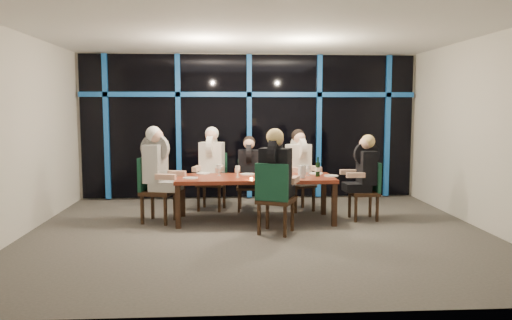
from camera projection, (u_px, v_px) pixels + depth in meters
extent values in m
plane|color=#56524C|center=(258.00, 233.00, 7.56)|extent=(7.00, 7.00, 0.00)
cube|color=silver|center=(249.00, 127.00, 10.38)|extent=(7.00, 0.04, 3.00)
cube|color=silver|center=(281.00, 152.00, 4.43)|extent=(7.00, 0.04, 3.00)
cube|color=silver|center=(17.00, 135.00, 7.19)|extent=(0.04, 6.00, 3.00)
cube|color=silver|center=(487.00, 133.00, 7.62)|extent=(0.04, 6.00, 3.00)
cube|color=white|center=(259.00, 31.00, 7.25)|extent=(7.00, 6.00, 0.04)
cube|color=black|center=(249.00, 127.00, 10.32)|extent=(6.86, 0.04, 2.94)
cube|color=#1655AD|center=(106.00, 127.00, 10.10)|extent=(0.10, 0.10, 2.94)
cube|color=#1655AD|center=(178.00, 127.00, 10.19)|extent=(0.10, 0.10, 2.94)
cube|color=#1655AD|center=(249.00, 127.00, 10.27)|extent=(0.10, 0.10, 2.94)
cube|color=#1655AD|center=(319.00, 127.00, 10.36)|extent=(0.10, 0.10, 2.94)
cube|color=#1655AD|center=(387.00, 126.00, 10.45)|extent=(0.10, 0.10, 2.94)
cube|color=#1655AD|center=(249.00, 95.00, 10.21)|extent=(6.86, 0.10, 0.10)
cube|color=#FF2D14|center=(300.00, 96.00, 10.63)|extent=(0.60, 0.05, 0.35)
cube|color=maroon|center=(255.00, 178.00, 8.28)|extent=(2.60, 1.00, 0.06)
cube|color=#321C10|center=(178.00, 207.00, 7.81)|extent=(0.08, 0.08, 0.69)
cube|color=#321C10|center=(334.00, 205.00, 7.96)|extent=(0.08, 0.08, 0.69)
cube|color=#321C10|center=(183.00, 197.00, 8.68)|extent=(0.08, 0.08, 0.69)
cube|color=#321C10|center=(324.00, 195.00, 8.83)|extent=(0.08, 0.08, 0.69)
cube|color=#321D10|center=(211.00, 184.00, 9.23)|extent=(0.59, 0.59, 0.06)
cube|color=#174932|center=(214.00, 167.00, 9.41)|extent=(0.49, 0.17, 0.54)
cube|color=#321D10|center=(198.00, 199.00, 9.10)|extent=(0.05, 0.05, 0.45)
cube|color=#321D10|center=(219.00, 200.00, 9.03)|extent=(0.05, 0.05, 0.45)
cube|color=#321D10|center=(204.00, 196.00, 9.48)|extent=(0.05, 0.05, 0.45)
cube|color=#321D10|center=(224.00, 196.00, 9.41)|extent=(0.05, 0.05, 0.45)
cube|color=#321D10|center=(249.00, 187.00, 9.14)|extent=(0.48, 0.48, 0.06)
cube|color=#174932|center=(250.00, 172.00, 9.31)|extent=(0.44, 0.09, 0.48)
cube|color=#321D10|center=(239.00, 202.00, 9.00)|extent=(0.04, 0.04, 0.41)
cube|color=#321D10|center=(258.00, 202.00, 8.99)|extent=(0.04, 0.04, 0.41)
cube|color=#321D10|center=(240.00, 198.00, 9.35)|extent=(0.04, 0.04, 0.41)
cube|color=#321D10|center=(259.00, 198.00, 9.33)|extent=(0.04, 0.04, 0.41)
cube|color=#321D10|center=(299.00, 185.00, 9.17)|extent=(0.62, 0.62, 0.06)
cube|color=#174932|center=(294.00, 168.00, 9.33)|extent=(0.46, 0.23, 0.53)
cube|color=#321D10|center=(296.00, 201.00, 8.95)|extent=(0.06, 0.06, 0.44)
cube|color=#321D10|center=(313.00, 199.00, 9.11)|extent=(0.06, 0.06, 0.44)
cube|color=#321D10|center=(285.00, 198.00, 9.29)|extent=(0.06, 0.06, 0.44)
cube|color=#321D10|center=(303.00, 196.00, 9.45)|extent=(0.06, 0.06, 0.44)
cube|color=#321D10|center=(159.00, 192.00, 8.22)|extent=(0.62, 0.62, 0.07)
cube|color=#174932|center=(146.00, 174.00, 8.24)|extent=(0.19, 0.50, 0.56)
cube|color=#321D10|center=(165.00, 211.00, 8.01)|extent=(0.06, 0.06, 0.47)
cube|color=#321D10|center=(175.00, 206.00, 8.40)|extent=(0.06, 0.06, 0.47)
cube|color=#321D10|center=(142.00, 210.00, 8.10)|extent=(0.06, 0.06, 0.47)
cube|color=#321D10|center=(153.00, 205.00, 8.49)|extent=(0.06, 0.06, 0.47)
cube|color=#321D10|center=(363.00, 193.00, 8.42)|extent=(0.47, 0.47, 0.06)
cube|color=#174932|center=(375.00, 177.00, 8.41)|extent=(0.07, 0.46, 0.51)
cube|color=#321D10|center=(350.00, 205.00, 8.61)|extent=(0.04, 0.04, 0.43)
cube|color=#321D10|center=(356.00, 210.00, 8.25)|extent=(0.04, 0.04, 0.43)
cube|color=#321D10|center=(370.00, 205.00, 8.65)|extent=(0.04, 0.04, 0.43)
cube|color=#321D10|center=(377.00, 209.00, 8.28)|extent=(0.04, 0.04, 0.43)
cube|color=#321D10|center=(276.00, 200.00, 7.50)|extent=(0.66, 0.66, 0.07)
cube|color=#174932|center=(272.00, 183.00, 7.26)|extent=(0.48, 0.25, 0.56)
cube|color=#321D10|center=(292.00, 216.00, 7.65)|extent=(0.06, 0.06, 0.47)
cube|color=#321D10|center=(267.00, 214.00, 7.79)|extent=(0.06, 0.06, 0.47)
cube|color=#321D10|center=(285.00, 222.00, 7.28)|extent=(0.06, 0.06, 0.47)
cube|color=#321D10|center=(259.00, 220.00, 7.41)|extent=(0.06, 0.06, 0.47)
cube|color=silver|center=(210.00, 179.00, 9.09)|extent=(0.48, 0.53, 0.15)
cube|color=silver|center=(212.00, 159.00, 9.22)|extent=(0.48, 0.35, 0.61)
cylinder|color=silver|center=(212.00, 146.00, 9.20)|extent=(0.21, 0.47, 0.45)
sphere|color=tan|center=(211.00, 135.00, 9.15)|extent=(0.23, 0.23, 0.23)
sphere|color=silver|center=(212.00, 133.00, 9.19)|extent=(0.25, 0.25, 0.25)
cube|color=tan|center=(197.00, 169.00, 9.02)|extent=(0.16, 0.34, 0.09)
cube|color=tan|center=(220.00, 169.00, 8.95)|extent=(0.16, 0.34, 0.09)
cube|color=black|center=(249.00, 183.00, 9.02)|extent=(0.39, 0.44, 0.14)
cube|color=black|center=(249.00, 165.00, 9.14)|extent=(0.41, 0.27, 0.54)
cylinder|color=black|center=(249.00, 153.00, 9.11)|extent=(0.14, 0.41, 0.41)
sphere|color=tan|center=(249.00, 144.00, 9.08)|extent=(0.20, 0.20, 0.20)
sphere|color=black|center=(249.00, 142.00, 9.11)|extent=(0.22, 0.22, 0.22)
cube|color=tan|center=(238.00, 170.00, 8.92)|extent=(0.11, 0.30, 0.08)
cube|color=tan|center=(259.00, 170.00, 8.90)|extent=(0.11, 0.30, 0.08)
cube|color=silver|center=(303.00, 180.00, 9.05)|extent=(0.52, 0.55, 0.15)
cube|color=silver|center=(298.00, 160.00, 9.16)|extent=(0.49, 0.39, 0.59)
cylinder|color=silver|center=(298.00, 148.00, 9.14)|extent=(0.27, 0.45, 0.44)
sphere|color=tan|center=(299.00, 138.00, 9.10)|extent=(0.22, 0.22, 0.22)
sphere|color=black|center=(298.00, 136.00, 9.14)|extent=(0.24, 0.24, 0.24)
cube|color=tan|center=(295.00, 170.00, 8.86)|extent=(0.20, 0.32, 0.08)
cube|color=tan|center=(315.00, 169.00, 9.04)|extent=(0.20, 0.32, 0.08)
cube|color=black|center=(166.00, 186.00, 8.18)|extent=(0.56, 0.52, 0.16)
cube|color=black|center=(155.00, 163.00, 8.18)|extent=(0.38, 0.50, 0.63)
cylinder|color=black|center=(155.00, 148.00, 8.15)|extent=(0.48, 0.24, 0.47)
sphere|color=tan|center=(156.00, 136.00, 8.13)|extent=(0.23, 0.23, 0.23)
sphere|color=silver|center=(153.00, 134.00, 8.14)|extent=(0.26, 0.26, 0.26)
cube|color=tan|center=(166.00, 177.00, 7.93)|extent=(0.35, 0.18, 0.09)
cube|color=tan|center=(176.00, 173.00, 8.36)|extent=(0.35, 0.18, 0.09)
cube|color=black|center=(357.00, 187.00, 8.40)|extent=(0.44, 0.38, 0.14)
cube|color=black|center=(366.00, 167.00, 8.38)|extent=(0.26, 0.41, 0.57)
cylinder|color=black|center=(367.00, 154.00, 8.36)|extent=(0.43, 0.12, 0.43)
sphere|color=tan|center=(366.00, 143.00, 8.34)|extent=(0.21, 0.21, 0.21)
sphere|color=tan|center=(368.00, 141.00, 8.34)|extent=(0.23, 0.23, 0.23)
cube|color=tan|center=(349.00, 172.00, 8.57)|extent=(0.31, 0.09, 0.08)
cube|color=tan|center=(356.00, 175.00, 8.17)|extent=(0.31, 0.09, 0.08)
cube|color=black|center=(279.00, 192.00, 7.62)|extent=(0.55, 0.59, 0.16)
cube|color=black|center=(275.00, 169.00, 7.41)|extent=(0.52, 0.42, 0.62)
cylinder|color=black|center=(275.00, 153.00, 7.39)|extent=(0.28, 0.47, 0.47)
sphere|color=tan|center=(276.00, 139.00, 7.39)|extent=(0.23, 0.23, 0.23)
sphere|color=tan|center=(275.00, 137.00, 7.34)|extent=(0.26, 0.26, 0.26)
cube|color=tan|center=(294.00, 180.00, 7.61)|extent=(0.21, 0.34, 0.09)
cube|color=tan|center=(267.00, 178.00, 7.76)|extent=(0.21, 0.34, 0.09)
cylinder|color=white|center=(203.00, 173.00, 8.65)|extent=(0.24, 0.24, 0.01)
cylinder|color=white|center=(247.00, 174.00, 8.55)|extent=(0.24, 0.24, 0.01)
cylinder|color=white|center=(316.00, 173.00, 8.64)|extent=(0.24, 0.24, 0.01)
cylinder|color=white|center=(190.00, 178.00, 8.07)|extent=(0.24, 0.24, 0.01)
cylinder|color=white|center=(331.00, 176.00, 8.34)|extent=(0.24, 0.24, 0.01)
cylinder|color=white|center=(286.00, 179.00, 8.00)|extent=(0.24, 0.24, 0.01)
cylinder|color=black|center=(318.00, 169.00, 8.29)|extent=(0.07, 0.07, 0.24)
cylinder|color=black|center=(318.00, 160.00, 8.28)|extent=(0.03, 0.03, 0.09)
cylinder|color=silver|center=(318.00, 169.00, 8.29)|extent=(0.07, 0.07, 0.07)
cylinder|color=silver|center=(302.00, 172.00, 8.11)|extent=(0.11, 0.11, 0.21)
cylinder|color=silver|center=(306.00, 170.00, 8.11)|extent=(0.02, 0.02, 0.14)
cylinder|color=#F19F48|center=(251.00, 178.00, 7.99)|extent=(0.05, 0.05, 0.03)
cylinder|color=silver|center=(238.00, 177.00, 8.22)|extent=(0.07, 0.07, 0.01)
cylinder|color=silver|center=(238.00, 174.00, 8.21)|extent=(0.01, 0.01, 0.11)
cylinder|color=silver|center=(238.00, 168.00, 8.20)|extent=(0.07, 0.07, 0.08)
cylinder|color=silver|center=(262.00, 175.00, 8.44)|extent=(0.07, 0.07, 0.01)
cylinder|color=silver|center=(262.00, 172.00, 8.43)|extent=(0.01, 0.01, 0.11)
cylinder|color=silver|center=(262.00, 167.00, 8.42)|extent=(0.07, 0.07, 0.07)
cylinder|color=white|center=(286.00, 177.00, 8.18)|extent=(0.06, 0.06, 0.01)
cylinder|color=white|center=(286.00, 174.00, 8.17)|extent=(0.01, 0.01, 0.10)
cylinder|color=white|center=(286.00, 169.00, 8.16)|extent=(0.07, 0.07, 0.07)
cylinder|color=silver|center=(219.00, 175.00, 8.41)|extent=(0.07, 0.07, 0.01)
cylinder|color=silver|center=(219.00, 172.00, 8.40)|extent=(0.01, 0.01, 0.11)
cylinder|color=silver|center=(219.00, 167.00, 8.39)|extent=(0.07, 0.07, 0.08)
cylinder|color=silver|center=(308.00, 176.00, 8.39)|extent=(0.07, 0.07, 0.01)
cylinder|color=silver|center=(308.00, 172.00, 8.39)|extent=(0.01, 0.01, 0.10)
cylinder|color=silver|center=(308.00, 167.00, 8.38)|extent=(0.07, 0.07, 0.07)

